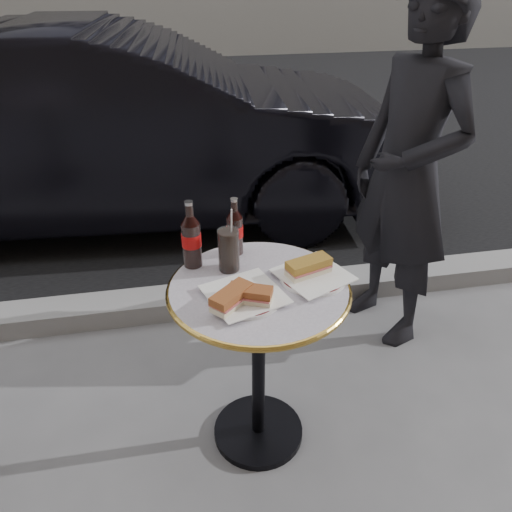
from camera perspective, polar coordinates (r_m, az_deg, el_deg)
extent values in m
plane|color=slate|center=(2.17, 0.26, -19.57)|extent=(80.00, 80.00, 0.00)
cube|color=black|center=(6.58, -8.37, 15.92)|extent=(40.00, 8.00, 0.00)
cube|color=gray|center=(2.79, -3.25, -4.72)|extent=(40.00, 0.20, 0.12)
cylinder|color=white|center=(1.61, -1.31, -4.62)|extent=(0.27, 0.27, 0.01)
cylinder|color=white|center=(1.72, 6.52, -2.35)|extent=(0.28, 0.28, 0.01)
cube|color=brown|center=(1.55, -2.78, -4.85)|extent=(0.16, 0.15, 0.05)
cube|color=brown|center=(1.57, -0.66, -4.49)|extent=(0.15, 0.11, 0.05)
cube|color=olive|center=(1.71, 6.03, -1.32)|extent=(0.17, 0.12, 0.05)
cylinder|color=black|center=(1.72, -3.13, 0.69)|extent=(0.10, 0.10, 0.16)
imported|color=black|center=(3.70, -15.16, 14.06)|extent=(1.67, 4.14, 1.33)
imported|color=black|center=(2.37, 16.96, 8.77)|extent=(0.57, 0.70, 1.67)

